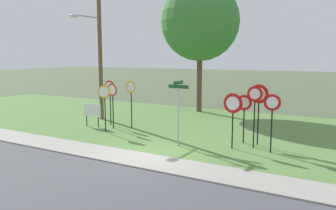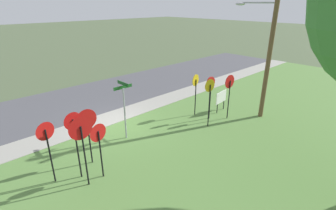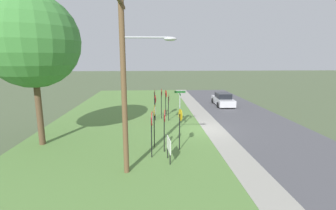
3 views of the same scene
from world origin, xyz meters
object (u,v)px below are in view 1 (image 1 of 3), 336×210
object	(u,v)px
stop_sign_near_left	(112,96)
oak_tree_left	(200,22)
stop_sign_near_right	(131,94)
yield_sign_far_left	(255,102)
yield_sign_near_left	(244,108)
stop_sign_far_left	(104,99)
utility_pole	(98,44)
yield_sign_near_right	(272,110)
notice_board	(92,112)
stop_sign_far_center	(110,93)
yield_sign_far_right	(233,108)
street_name_post	(178,107)
yield_sign_center	(259,100)

from	to	relation	value
stop_sign_near_left	oak_tree_left	distance (m)	8.80
stop_sign_near_right	oak_tree_left	bearing A→B (deg)	90.36
yield_sign_far_left	oak_tree_left	bearing A→B (deg)	123.95
stop_sign_near_left	yield_sign_near_left	xyz separation A→B (m)	(7.00, 0.44, -0.14)
stop_sign_far_left	oak_tree_left	bearing A→B (deg)	69.37
utility_pole	stop_sign_near_left	bearing A→B (deg)	-35.75
stop_sign_near_left	stop_sign_near_right	world-z (taller)	stop_sign_near_right
yield_sign_near_right	notice_board	bearing A→B (deg)	166.67
stop_sign_far_center	oak_tree_left	world-z (taller)	oak_tree_left
yield_sign_far_right	utility_pole	size ratio (longest dim) A/B	0.28
stop_sign_near_left	stop_sign_far_center	xyz separation A→B (m)	(-0.75, 0.70, 0.09)
stop_sign_far_center	yield_sign_far_left	size ratio (longest dim) A/B	0.96
stop_sign_far_center	utility_pole	distance (m)	3.35
yield_sign_near_right	yield_sign_far_right	world-z (taller)	yield_sign_near_right
stop_sign_far_center	yield_sign_far_left	world-z (taller)	yield_sign_far_left
stop_sign_near_right	street_name_post	size ratio (longest dim) A/B	0.91
yield_sign_far_right	oak_tree_left	distance (m)	10.60
yield_sign_far_right	stop_sign_near_left	bearing A→B (deg)	176.62
stop_sign_far_left	notice_board	size ratio (longest dim) A/B	1.92
yield_sign_far_right	street_name_post	size ratio (longest dim) A/B	0.83
yield_sign_near_right	stop_sign_far_left	bearing A→B (deg)	171.41
yield_sign_near_left	yield_sign_far_left	size ratio (longest dim) A/B	0.83
stop_sign_far_left	yield_sign_far_right	world-z (taller)	stop_sign_far_left
yield_sign_near_right	notice_board	world-z (taller)	yield_sign_near_right
stop_sign_near_right	utility_pole	bearing A→B (deg)	167.21
stop_sign_near_right	yield_sign_far_left	xyz separation A→B (m)	(6.80, -0.66, 0.11)
yield_sign_near_left	stop_sign_far_center	bearing A→B (deg)	169.16
stop_sign_far_center	yield_sign_far_left	bearing A→B (deg)	-1.20
yield_sign_near_left	yield_sign_far_right	size ratio (longest dim) A/B	0.93
notice_board	street_name_post	bearing A→B (deg)	-17.22
street_name_post	notice_board	bearing A→B (deg)	169.33
yield_sign_far_right	yield_sign_near_left	bearing A→B (deg)	85.04
stop_sign_near_right	notice_board	world-z (taller)	stop_sign_near_right
stop_sign_near_left	yield_sign_far_right	bearing A→B (deg)	-0.84
yield_sign_far_left	street_name_post	distance (m)	3.20
yield_sign_far_left	notice_board	size ratio (longest dim) A/B	2.10
stop_sign_far_left	yield_sign_far_left	distance (m)	7.45
stop_sign_near_left	yield_sign_far_left	bearing A→B (deg)	3.97
utility_pole	notice_board	xyz separation A→B (m)	(1.07, -1.87, -3.73)
yield_sign_center	oak_tree_left	world-z (taller)	oak_tree_left
stop_sign_near_left	stop_sign_far_left	world-z (taller)	stop_sign_near_left
stop_sign_near_right	stop_sign_far_center	bearing A→B (deg)	-178.09
stop_sign_near_left	street_name_post	size ratio (longest dim) A/B	0.86
yield_sign_near_right	street_name_post	size ratio (longest dim) A/B	0.85
street_name_post	oak_tree_left	bearing A→B (deg)	109.73
stop_sign_near_right	yield_sign_center	xyz separation A→B (m)	(6.81, -0.07, 0.17)
stop_sign_far_left	oak_tree_left	world-z (taller)	oak_tree_left
yield_sign_far_right	notice_board	bearing A→B (deg)	178.52
stop_sign_far_center	notice_board	distance (m)	1.42
stop_sign_far_left	yield_sign_center	size ratio (longest dim) A/B	0.90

